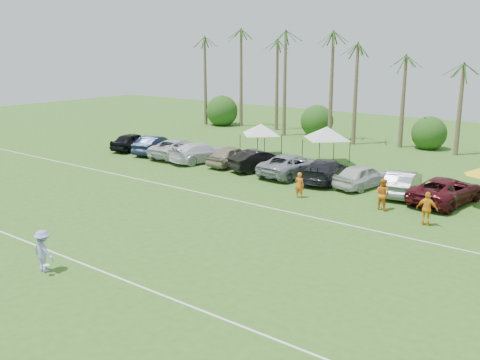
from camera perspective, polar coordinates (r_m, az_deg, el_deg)
The scene contains 30 objects.
ground at distance 26.51m, azimuth -24.08°, elevation -7.86°, with size 120.00×120.00×0.00m, color #32601C.
field_lines at distance 30.74m, azimuth -10.94°, elevation -3.86°, with size 80.00×12.10×0.01m.
palm_tree_0 at distance 66.10m, azimuth -4.35°, elevation 12.46°, with size 2.40×2.40×8.90m.
palm_tree_1 at distance 62.85m, azimuth -0.88°, elevation 13.21°, with size 2.40×2.40×9.90m.
palm_tree_2 at distance 59.85m, azimuth 2.98°, elevation 13.97°, with size 2.40×2.40×10.90m.
palm_tree_3 at distance 57.67m, azimuth 6.37°, elevation 14.74°, with size 2.40×2.40×11.90m.
palm_tree_4 at distance 55.71m, azimuth 9.88°, elevation 11.99°, with size 2.40×2.40×8.90m.
palm_tree_5 at distance 53.92m, azimuth 13.76°, elevation 12.66°, with size 2.40×2.40×9.90m.
palm_tree_6 at distance 52.40m, azimuth 17.91°, elevation 13.30°, with size 2.40×2.40×10.90m.
palm_tree_7 at distance 51.15m, azimuth 22.30°, elevation 13.90°, with size 2.40×2.40×11.90m.
bush_tree_0 at distance 65.31m, azimuth -1.69°, elevation 7.47°, with size 4.00×4.00×4.00m.
bush_tree_1 at distance 58.01m, azimuth 8.36°, elevation 6.49°, with size 4.00×4.00×4.00m.
bush_tree_2 at distance 53.23m, azimuth 19.70°, elevation 5.13°, with size 4.00×4.00×4.00m.
sideline_player_a at distance 33.96m, azimuth 6.36°, elevation -0.53°, with size 0.60×0.39×1.64m, color orange.
sideline_player_b at distance 32.35m, azimuth 14.96°, elevation -1.46°, with size 0.91×0.71×1.88m, color orange.
sideline_player_c at distance 30.19m, azimuth 19.33°, elevation -2.92°, with size 1.09×0.45×1.86m, color #FE9F1C.
canopy_tent_left at distance 46.55m, azimuth 2.26°, elevation 6.01°, with size 4.03×4.03×3.27m.
canopy_tent_right at distance 43.88m, azimuth 9.28°, elevation 5.64°, with size 4.36×4.36×3.53m.
frisbee_player at distance 24.31m, azimuth -20.24°, elevation -7.12°, with size 1.21×0.71×1.84m.
parked_car_0 at distance 50.30m, azimuth -11.35°, elevation 4.06°, with size 1.91×4.76×1.62m, color black.
parked_car_1 at distance 48.26m, azimuth -9.09°, elevation 3.74°, with size 1.71×4.92×1.62m, color #121A33.
parked_car_2 at distance 46.39m, azimuth -6.52°, elevation 3.41°, with size 2.69×5.83×1.62m, color silver.
parked_car_3 at distance 44.31m, azimuth -4.13°, elevation 2.96°, with size 2.27×5.58×1.62m, color white.
parked_car_4 at distance 42.87m, azimuth -0.88°, elevation 2.62°, with size 1.91×4.76×1.62m, color gray.
parked_car_5 at distance 41.15m, azimuth 2.14°, elevation 2.12°, with size 1.71×4.92×1.62m, color black.
parked_car_6 at distance 39.67m, azimuth 5.52°, elevation 1.61°, with size 2.69×5.83×1.62m, color gray.
parked_car_7 at distance 38.30m, azimuth 9.11°, elevation 1.04°, with size 2.27×5.58×1.62m, color black.
parked_car_8 at distance 37.12m, azimuth 12.97°, elevation 0.44°, with size 1.91×4.76×1.62m, color silver.
parked_car_9 at distance 35.96m, azimuth 16.96°, elevation -0.26°, with size 1.71×4.92×1.62m, color slate.
parked_car_10 at distance 34.88m, azimuth 21.13°, elevation -1.04°, with size 2.69×5.83×1.62m, color #480E15.
Camera 1 is at (22.15, -11.15, 9.37)m, focal length 40.00 mm.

